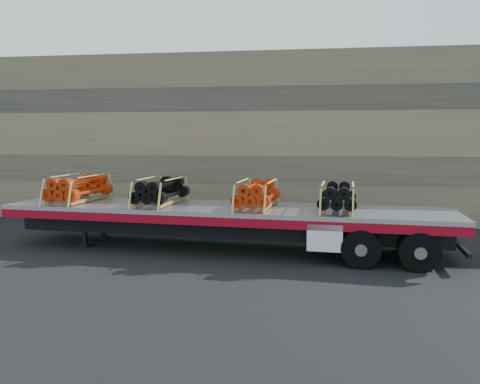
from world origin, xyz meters
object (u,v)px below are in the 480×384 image
at_px(trailer, 223,228).
at_px(bundle_midfront, 161,192).
at_px(bundle_midrear, 257,195).
at_px(bundle_rear, 338,197).
at_px(bundle_front, 79,189).

distance_m(trailer, bundle_midfront, 2.35).
relative_size(bundle_midrear, bundle_rear, 1.05).
height_order(bundle_midfront, bundle_midrear, bundle_midfront).
bearing_deg(bundle_front, trailer, -0.00).
bearing_deg(bundle_midfront, bundle_rear, -0.00).
bearing_deg(bundle_midrear, bundle_front, 180.00).
relative_size(bundle_midfront, bundle_rear, 1.07).
height_order(bundle_front, bundle_midrear, bundle_front).
bearing_deg(bundle_midfront, trailer, -0.00).
relative_size(trailer, bundle_front, 5.83).
bearing_deg(bundle_rear, bundle_midrear, 180.00).
height_order(bundle_midfront, bundle_rear, bundle_midfront).
bearing_deg(bundle_midrear, trailer, -180.00).
xyz_separation_m(bundle_front, bundle_midrear, (6.07, -0.54, -0.03)).
xyz_separation_m(trailer, bundle_midrear, (1.08, -0.10, 1.09)).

